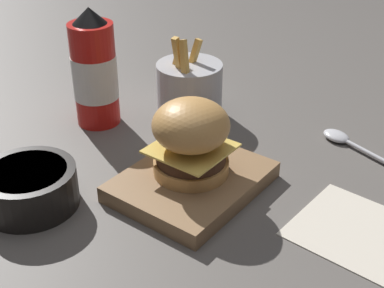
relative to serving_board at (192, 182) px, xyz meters
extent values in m
plane|color=#5B5651|center=(0.01, -0.07, -0.01)|extent=(6.00, 6.00, 0.00)
cube|color=olive|center=(0.00, 0.00, 0.00)|extent=(0.21, 0.17, 0.02)
cylinder|color=tan|center=(0.01, 0.01, 0.02)|extent=(0.11, 0.11, 0.02)
cylinder|color=#422819|center=(0.01, 0.01, 0.04)|extent=(0.10, 0.10, 0.02)
cube|color=#EAC656|center=(0.01, 0.01, 0.05)|extent=(0.10, 0.10, 0.00)
ellipsoid|color=tan|center=(0.01, 0.01, 0.09)|extent=(0.11, 0.11, 0.07)
cylinder|color=red|center=(0.07, 0.26, 0.08)|extent=(0.07, 0.07, 0.18)
cylinder|color=white|center=(0.07, 0.26, 0.07)|extent=(0.08, 0.08, 0.07)
cone|color=black|center=(0.07, 0.26, 0.18)|extent=(0.06, 0.06, 0.03)
cylinder|color=#B7B7BC|center=(0.18, 0.14, 0.04)|extent=(0.12, 0.12, 0.10)
cube|color=gold|center=(0.20, 0.15, 0.09)|extent=(0.03, 0.02, 0.08)
cube|color=gold|center=(0.17, 0.16, 0.08)|extent=(0.01, 0.03, 0.07)
cube|color=gold|center=(0.15, 0.13, 0.09)|extent=(0.03, 0.03, 0.09)
cube|color=gold|center=(0.16, 0.15, 0.09)|extent=(0.03, 0.01, 0.09)
cube|color=gold|center=(0.16, 0.14, 0.08)|extent=(0.01, 0.02, 0.07)
cylinder|color=black|center=(-0.16, 0.15, 0.02)|extent=(0.13, 0.13, 0.06)
cylinder|color=#CC4C33|center=(-0.16, 0.15, 0.04)|extent=(0.11, 0.11, 0.01)
cylinder|color=silver|center=(0.23, -0.18, -0.01)|extent=(0.04, 0.10, 0.01)
ellipsoid|color=silver|center=(0.26, -0.11, -0.01)|extent=(0.05, 0.06, 0.01)
cube|color=beige|center=(0.05, -0.22, -0.01)|extent=(0.15, 0.15, 0.00)
camera|label=1|loc=(-0.50, -0.38, 0.43)|focal=50.00mm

